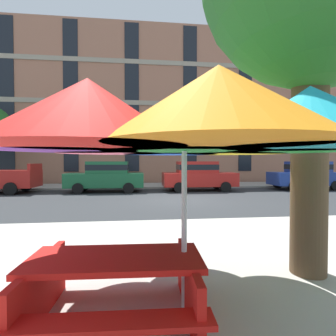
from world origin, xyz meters
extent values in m
plane|color=#2D3033|center=(0.00, 0.00, 0.00)|extent=(120.00, 120.00, 0.00)
cube|color=#B2ADA3|center=(0.00, -9.00, 0.06)|extent=(56.00, 9.00, 0.12)
cube|color=#9E998E|center=(0.00, 6.80, 0.06)|extent=(56.00, 3.60, 0.12)
cube|color=#A87056|center=(0.00, 15.00, 6.40)|extent=(46.31, 12.00, 12.80)
cube|color=#9E937F|center=(0.00, 8.96, 3.20)|extent=(45.39, 0.08, 0.36)
cube|color=#9E937F|center=(0.00, 8.96, 6.40)|extent=(45.39, 0.08, 0.36)
cube|color=#9E937F|center=(0.00, 8.96, 9.60)|extent=(45.39, 0.08, 0.36)
cube|color=black|center=(-11.58, 8.97, 6.80)|extent=(1.10, 0.06, 11.60)
cube|color=black|center=(-6.95, 8.97, 6.80)|extent=(1.10, 0.06, 11.60)
cube|color=black|center=(-2.32, 8.97, 6.80)|extent=(1.10, 0.06, 11.60)
cube|color=black|center=(2.32, 8.97, 6.80)|extent=(1.10, 0.06, 11.60)
cube|color=black|center=(6.95, 8.97, 6.80)|extent=(1.10, 0.06, 11.60)
cube|color=black|center=(11.58, 8.97, 6.80)|extent=(1.10, 0.06, 11.60)
cube|color=#B21E19|center=(-7.63, 3.70, 1.48)|extent=(0.16, 1.75, 0.36)
cylinder|color=black|center=(-8.52, 4.65, 0.34)|extent=(0.68, 0.22, 0.68)
cylinder|color=black|center=(-8.52, 2.75, 0.34)|extent=(0.68, 0.22, 0.68)
cube|color=#195933|center=(-3.74, 3.70, 0.70)|extent=(4.40, 1.76, 0.80)
cube|color=#195933|center=(-3.59, 3.70, 1.44)|extent=(2.30, 1.55, 0.68)
cube|color=black|center=(-3.59, 3.70, 1.44)|extent=(2.32, 1.57, 0.32)
cylinder|color=black|center=(-5.11, 2.82, 0.30)|extent=(0.60, 0.22, 0.60)
cylinder|color=black|center=(-5.11, 4.58, 0.30)|extent=(0.60, 0.22, 0.60)
cylinder|color=black|center=(-2.38, 2.82, 0.30)|extent=(0.60, 0.22, 0.60)
cylinder|color=black|center=(-2.38, 4.58, 0.30)|extent=(0.60, 0.22, 0.60)
cube|color=#B21E19|center=(1.84, 3.70, 0.70)|extent=(4.40, 1.76, 0.80)
cube|color=#B21E19|center=(1.69, 3.70, 1.44)|extent=(2.30, 1.55, 0.68)
cube|color=black|center=(1.69, 3.70, 1.44)|extent=(2.32, 1.57, 0.32)
cylinder|color=black|center=(3.20, 4.58, 0.30)|extent=(0.60, 0.22, 0.60)
cylinder|color=black|center=(3.20, 2.82, 0.30)|extent=(0.60, 0.22, 0.60)
cylinder|color=black|center=(0.47, 4.58, 0.30)|extent=(0.60, 0.22, 0.60)
cylinder|color=black|center=(0.47, 2.82, 0.30)|extent=(0.60, 0.22, 0.60)
cube|color=navy|center=(8.75, 3.70, 0.70)|extent=(4.40, 1.76, 0.80)
cube|color=navy|center=(8.90, 3.70, 1.44)|extent=(2.30, 1.55, 0.68)
cube|color=black|center=(8.90, 3.70, 1.44)|extent=(2.32, 1.57, 0.32)
cylinder|color=black|center=(7.39, 2.82, 0.30)|extent=(0.60, 0.22, 0.60)
cylinder|color=black|center=(7.39, 4.58, 0.30)|extent=(0.60, 0.22, 0.60)
cylinder|color=black|center=(10.12, 2.82, 0.30)|extent=(0.60, 0.22, 0.60)
cylinder|color=black|center=(10.12, 4.58, 0.30)|extent=(0.60, 0.22, 0.60)
cylinder|color=silver|center=(-1.34, -9.00, 1.19)|extent=(0.06, 0.06, 2.38)
cone|color=green|center=(-0.11, -9.00, 2.13)|extent=(1.47, 1.47, 0.49)
cone|color=yellow|center=(-0.47, -8.13, 2.13)|extent=(1.47, 1.47, 0.49)
cone|color=blue|center=(-1.34, -7.77, 2.13)|extent=(1.47, 1.47, 0.49)
cone|color=#E5668C|center=(-2.21, -8.13, 2.13)|extent=(1.47, 1.47, 0.49)
cone|color=#662D9E|center=(-2.57, -9.00, 2.13)|extent=(1.47, 1.47, 0.49)
cone|color=red|center=(-2.21, -9.87, 2.13)|extent=(1.47, 1.47, 0.49)
cone|color=orange|center=(-1.34, -10.23, 2.13)|extent=(1.47, 1.47, 0.49)
cone|color=#199EB2|center=(-0.47, -9.87, 2.13)|extent=(1.47, 1.47, 0.49)
cone|color=green|center=(-1.34, -9.00, 2.17)|extent=(1.84, 1.84, 0.57)
cube|color=red|center=(-2.08, -9.06, 0.74)|extent=(1.83, 0.88, 0.06)
cube|color=red|center=(-2.11, -9.68, 0.44)|extent=(1.81, 0.36, 0.05)
cube|color=red|center=(-2.05, -8.44, 0.44)|extent=(1.81, 0.36, 0.05)
cube|color=red|center=(-1.30, -9.10, 0.37)|extent=(0.14, 1.40, 0.74)
cube|color=red|center=(-2.86, -9.03, 0.37)|extent=(0.14, 1.40, 0.74)
cylinder|color=brown|center=(0.65, -8.27, 1.76)|extent=(0.50, 0.50, 3.53)
camera|label=1|loc=(-1.84, -11.84, 1.77)|focal=28.00mm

